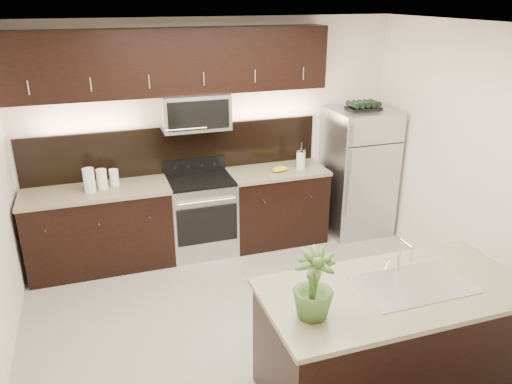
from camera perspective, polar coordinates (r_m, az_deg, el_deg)
ground at (r=4.89m, az=1.43°, el=-15.14°), size 4.50×4.50×0.00m
room_walls at (r=4.03m, az=0.34°, el=3.86°), size 4.52×4.02×2.71m
counter_run at (r=5.97m, az=-8.18°, el=-2.88°), size 3.51×0.65×0.94m
upper_fixtures at (r=5.64m, az=-9.12°, el=13.39°), size 3.49×0.40×1.66m
island at (r=4.09m, az=15.01°, el=-16.14°), size 1.96×0.96×0.94m
sink_faucet at (r=3.91m, az=17.50°, el=-9.83°), size 0.84×0.50×0.28m
refrigerator at (r=6.52m, az=11.60°, el=2.27°), size 0.78×0.70×1.62m
wine_rack at (r=6.29m, az=12.19°, el=9.62°), size 0.40×0.25×0.10m
plant at (r=3.30m, az=6.57°, el=-10.47°), size 0.36×0.36×0.49m
canisters at (r=5.68m, az=-17.53°, el=1.39°), size 0.37×0.23×0.27m
french_press at (r=6.10m, az=5.14°, el=3.77°), size 0.11×0.11×0.32m
bananas at (r=5.98m, az=2.19°, el=2.57°), size 0.23×0.20×0.06m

